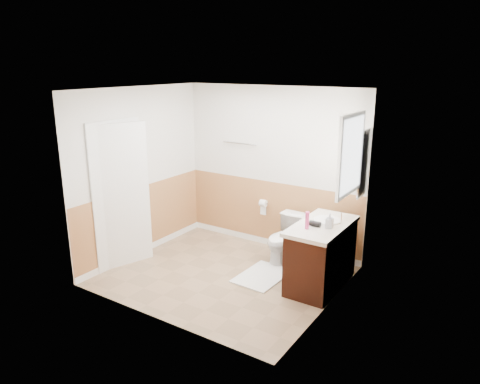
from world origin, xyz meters
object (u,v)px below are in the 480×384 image
Objects in this scene: lotion_bottle at (307,220)px; bath_mat at (262,276)px; soap_dispenser at (330,221)px; toilet at (284,239)px; vanity_cabinet at (321,257)px.

bath_mat is at bearing 175.14° from lotion_bottle.
lotion_bottle is 1.17× the size of soap_dispenser.
toilet is 0.87m from vanity_cabinet.
lotion_bottle is at bearing -4.86° from bath_mat.
bath_mat is 4.24× the size of soap_dispenser.
toilet is at bearing 90.00° from bath_mat.
toilet reaches higher than bath_mat.
vanity_cabinet is (0.75, -0.42, 0.06)m from toilet.
soap_dispenser is (0.12, -0.08, 0.54)m from vanity_cabinet.
vanity_cabinet is at bearing 145.08° from soap_dispenser.
bath_mat is (0.00, -0.63, -0.33)m from toilet.
bath_mat is 1.15m from lotion_bottle.
lotion_bottle reaches higher than bath_mat.
vanity_cabinet is at bearing 69.02° from lotion_bottle.
bath_mat is at bearing -172.09° from soap_dispenser.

